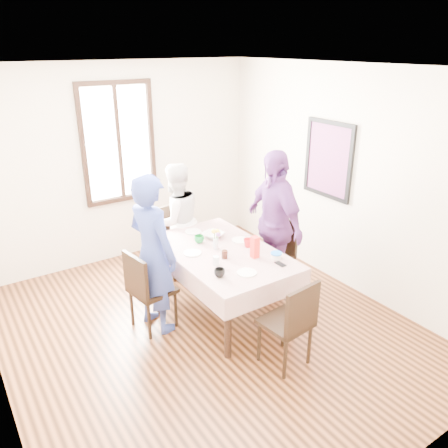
{
  "coord_description": "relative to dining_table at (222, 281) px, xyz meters",
  "views": [
    {
      "loc": [
        -2.11,
        -3.5,
        2.9
      ],
      "look_at": [
        0.33,
        0.18,
        1.1
      ],
      "focal_mm": 35.81,
      "sensor_mm": 36.0,
      "label": 1
    }
  ],
  "objects": [
    {
      "name": "right_wall",
      "position": [
        1.67,
        -0.23,
        0.98
      ],
      "size": [
        0.0,
        4.5,
        4.5
      ],
      "primitive_type": "plane",
      "rotation": [
        1.57,
        0.0,
        -1.57
      ],
      "color": "beige",
      "rests_on": "ground"
    },
    {
      "name": "chair_far",
      "position": [
        0.0,
        1.1,
        0.08
      ],
      "size": [
        0.48,
        0.48,
        0.91
      ],
      "primitive_type": "cube",
      "rotation": [
        0.0,
        0.0,
        3.29
      ],
      "color": "black",
      "rests_on": "ground"
    },
    {
      "name": "mug_black",
      "position": [
        -0.34,
        -0.48,
        0.43
      ],
      "size": [
        0.13,
        0.13,
        0.09
      ],
      "primitive_type": "imported",
      "rotation": [
        0.0,
        0.0,
        -0.25
      ],
      "color": "black",
      "rests_on": "tablecloth"
    },
    {
      "name": "window_frame",
      "position": [
        -0.33,
        2.0,
        1.27
      ],
      "size": [
        1.02,
        0.06,
        1.62
      ],
      "primitive_type": "cube",
      "color": "black",
      "rests_on": "back_wall"
    },
    {
      "name": "person_right",
      "position": [
        0.77,
        0.05,
        0.52
      ],
      "size": [
        0.56,
        1.09,
        1.79
      ],
      "primitive_type": "imported",
      "rotation": [
        0.0,
        0.0,
        -1.69
      ],
      "color": "#6A347D",
      "rests_on": "ground"
    },
    {
      "name": "window_pane",
      "position": [
        -0.33,
        2.01,
        1.27
      ],
      "size": [
        0.9,
        0.02,
        1.5
      ],
      "primitive_type": "cube",
      "color": "white",
      "rests_on": "back_wall"
    },
    {
      "name": "flower_bunch",
      "position": [
        -0.02,
        0.09,
        0.56
      ],
      "size": [
        0.09,
        0.09,
        0.1
      ],
      "primitive_type": null,
      "color": "yellow",
      "rests_on": "flower_vase"
    },
    {
      "name": "jam_jar",
      "position": [
        -0.07,
        -0.17,
        0.43
      ],
      "size": [
        0.06,
        0.06,
        0.09
      ],
      "primitive_type": "cylinder",
      "color": "black",
      "rests_on": "tablecloth"
    },
    {
      "name": "art_poster",
      "position": [
        1.65,
        0.07,
        1.18
      ],
      "size": [
        0.04,
        0.76,
        0.96
      ],
      "primitive_type": "cube",
      "color": "red",
      "rests_on": "right_wall"
    },
    {
      "name": "butter_lid",
      "position": [
        0.38,
        -0.48,
        0.45
      ],
      "size": [
        0.12,
        0.12,
        0.01
      ],
      "primitive_type": "cylinder",
      "color": "blue",
      "rests_on": "butter_tub"
    },
    {
      "name": "chair_right",
      "position": [
        0.79,
        0.05,
        0.08
      ],
      "size": [
        0.48,
        0.48,
        0.91
      ],
      "primitive_type": "cube",
      "rotation": [
        0.0,
        0.0,
        1.73
      ],
      "color": "black",
      "rests_on": "ground"
    },
    {
      "name": "back_wall",
      "position": [
        -0.33,
        2.02,
        0.98
      ],
      "size": [
        4.0,
        0.0,
        4.0
      ],
      "primitive_type": "plane",
      "rotation": [
        1.57,
        0.0,
        0.0
      ],
      "color": "beige",
      "rests_on": "ground"
    },
    {
      "name": "person_far",
      "position": [
        0.0,
        1.08,
        0.39
      ],
      "size": [
        0.76,
        0.6,
        1.52
      ],
      "primitive_type": "imported",
      "rotation": [
        0.0,
        0.0,
        3.18
      ],
      "color": "white",
      "rests_on": "ground"
    },
    {
      "name": "juice_carton",
      "position": [
        0.21,
        -0.33,
        0.51
      ],
      "size": [
        0.08,
        0.08,
        0.24
      ],
      "primitive_type": "cube",
      "color": "red",
      "rests_on": "tablecloth"
    },
    {
      "name": "plate_left",
      "position": [
        -0.3,
        0.12,
        0.39
      ],
      "size": [
        0.2,
        0.2,
        0.01
      ],
      "primitive_type": "cylinder",
      "color": "white",
      "rests_on": "tablecloth"
    },
    {
      "name": "plate_near",
      "position": [
        -0.07,
        -0.57,
        0.39
      ],
      "size": [
        0.2,
        0.2,
        0.01
      ],
      "primitive_type": "cylinder",
      "color": "white",
      "rests_on": "tablecloth"
    },
    {
      "name": "flower_vase",
      "position": [
        -0.02,
        0.09,
        0.45
      ],
      "size": [
        0.06,
        0.06,
        0.12
      ],
      "primitive_type": "cylinder",
      "color": "silver",
      "rests_on": "tablecloth"
    },
    {
      "name": "butter_tub",
      "position": [
        0.38,
        -0.48,
        0.41
      ],
      "size": [
        0.11,
        0.11,
        0.05
      ],
      "primitive_type": "cylinder",
      "color": "white",
      "rests_on": "tablecloth"
    },
    {
      "name": "serving_bowl",
      "position": [
        0.12,
        0.37,
        0.42
      ],
      "size": [
        0.3,
        0.3,
        0.06
      ],
      "primitive_type": "imported",
      "rotation": [
        0.0,
        0.0,
        0.26
      ],
      "color": "white",
      "rests_on": "tablecloth"
    },
    {
      "name": "dining_table",
      "position": [
        0.0,
        0.0,
        0.0
      ],
      "size": [
        0.94,
        1.59,
        0.75
      ],
      "primitive_type": "cube",
      "color": "black",
      "rests_on": "ground"
    },
    {
      "name": "plate_right",
      "position": [
        0.34,
        0.11,
        0.39
      ],
      "size": [
        0.2,
        0.2,
        0.01
      ],
      "primitive_type": "cylinder",
      "color": "white",
      "rests_on": "tablecloth"
    },
    {
      "name": "chair_near",
      "position": [
        0.0,
        -1.1,
        0.08
      ],
      "size": [
        0.46,
        0.46,
        0.91
      ],
      "primitive_type": "cube",
      "rotation": [
        0.0,
        0.0,
        0.11
      ],
      "color": "black",
      "rests_on": "ground"
    },
    {
      "name": "smartphone",
      "position": [
        0.33,
        -0.61,
        0.39
      ],
      "size": [
        0.07,
        0.13,
        0.01
      ],
      "primitive_type": "cube",
      "color": "black",
      "rests_on": "tablecloth"
    },
    {
      "name": "person_left",
      "position": [
        -0.77,
        0.15,
        0.49
      ],
      "size": [
        0.56,
        0.71,
        1.73
      ],
      "primitive_type": "imported",
      "rotation": [
        0.0,
        0.0,
        1.82
      ],
      "color": "navy",
      "rests_on": "ground"
    },
    {
      "name": "ground",
      "position": [
        -0.33,
        -0.23,
        -0.38
      ],
      "size": [
        4.5,
        4.5,
        0.0
      ],
      "primitive_type": "plane",
      "color": "black",
      "rests_on": "ground"
    },
    {
      "name": "mug_green",
      "position": [
        -0.09,
        0.33,
        0.43
      ],
      "size": [
        0.13,
        0.13,
        0.09
      ],
      "primitive_type": "imported",
      "rotation": [
        0.0,
        0.0,
        -0.17
      ],
      "color": "#0C7226",
      "rests_on": "tablecloth"
    },
    {
      "name": "chair_left",
      "position": [
        -0.79,
        0.15,
        0.08
      ],
      "size": [
        0.48,
        0.48,
        0.91
      ],
      "primitive_type": "cube",
      "rotation": [
        0.0,
        0.0,
        -1.42
      ],
      "color": "black",
      "rests_on": "ground"
    },
    {
      "name": "mug_flag",
      "position": [
        0.31,
        -0.08,
        0.44
      ],
      "size": [
        0.13,
        0.13,
        0.1
      ],
      "primitive_type": "imported",
      "rotation": [
        0.0,
        0.0,
        0.31
      ],
      "color": "red",
      "rests_on": "tablecloth"
    },
    {
      "name": "drinking_glass",
      "position": [
        -0.23,
        -0.25,
        0.44
      ],
      "size": [
        0.07,
        0.07,
        0.1
      ],
      "primitive_type": "cylinder",
      "color": "silver",
      "rests_on": "tablecloth"
    },
    {
      "name": "plate_far",
      "position": [
        0.0,
        0.63,
        0.39
      ],
      "size": [
        0.2,
        0.2,
        0.01
      ],
      "primitive_type": "cylinder",
      "color": "white",
      "rests_on": "tablecloth"
    },
    {
      "name": "tablecloth",
      "position": [
        0.0,
        0.0,
        0.38
      ],
      "size": [
        1.06,
        1.71,
        0.01
      ],
      "primitive_type": "cube",
      "color": "#520C10",
      "rests_on": "dining_table"
    }
  ]
}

